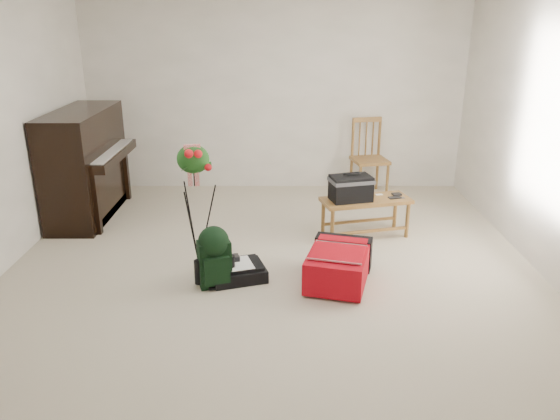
{
  "coord_description": "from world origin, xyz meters",
  "views": [
    {
      "loc": [
        0.09,
        -4.54,
        2.29
      ],
      "look_at": [
        0.07,
        0.35,
        0.51
      ],
      "focal_mm": 35.0,
      "sensor_mm": 36.0,
      "label": 1
    }
  ],
  "objects_px": {
    "dining_chair": "(370,158)",
    "flower_stand": "(196,207)",
    "bench": "(355,191)",
    "red_suitcase": "(338,262)",
    "black_duffel": "(237,271)",
    "green_backpack": "(214,254)",
    "piano": "(86,166)"
  },
  "relations": [
    {
      "from": "piano",
      "to": "dining_chair",
      "type": "xyz_separation_m",
      "value": [
        3.43,
        0.84,
        -0.11
      ]
    },
    {
      "from": "dining_chair",
      "to": "flower_stand",
      "type": "xyz_separation_m",
      "value": [
        -1.95,
        -2.21,
        0.11
      ]
    },
    {
      "from": "dining_chair",
      "to": "black_duffel",
      "type": "distance_m",
      "value": 2.97
    },
    {
      "from": "piano",
      "to": "flower_stand",
      "type": "xyz_separation_m",
      "value": [
        1.48,
        -1.38,
        -0.01
      ]
    },
    {
      "from": "bench",
      "to": "dining_chair",
      "type": "relative_size",
      "value": 1.01
    },
    {
      "from": "bench",
      "to": "dining_chair",
      "type": "xyz_separation_m",
      "value": [
        0.38,
        1.49,
        -0.03
      ]
    },
    {
      "from": "bench",
      "to": "dining_chair",
      "type": "distance_m",
      "value": 1.54
    },
    {
      "from": "red_suitcase",
      "to": "black_duffel",
      "type": "bearing_deg",
      "value": -166.39
    },
    {
      "from": "piano",
      "to": "black_duffel",
      "type": "distance_m",
      "value": 2.56
    },
    {
      "from": "bench",
      "to": "black_duffel",
      "type": "bearing_deg",
      "value": -153.58
    },
    {
      "from": "red_suitcase",
      "to": "black_duffel",
      "type": "height_order",
      "value": "red_suitcase"
    },
    {
      "from": "green_backpack",
      "to": "piano",
      "type": "bearing_deg",
      "value": 114.94
    },
    {
      "from": "red_suitcase",
      "to": "flower_stand",
      "type": "distance_m",
      "value": 1.41
    },
    {
      "from": "bench",
      "to": "red_suitcase",
      "type": "relative_size",
      "value": 1.17
    },
    {
      "from": "piano",
      "to": "green_backpack",
      "type": "height_order",
      "value": "piano"
    },
    {
      "from": "bench",
      "to": "black_duffel",
      "type": "height_order",
      "value": "bench"
    },
    {
      "from": "bench",
      "to": "red_suitcase",
      "type": "height_order",
      "value": "bench"
    },
    {
      "from": "bench",
      "to": "red_suitcase",
      "type": "distance_m",
      "value": 1.12
    },
    {
      "from": "red_suitcase",
      "to": "flower_stand",
      "type": "bearing_deg",
      "value": -178.25
    },
    {
      "from": "red_suitcase",
      "to": "flower_stand",
      "type": "height_order",
      "value": "flower_stand"
    },
    {
      "from": "piano",
      "to": "red_suitcase",
      "type": "xyz_separation_m",
      "value": [
        2.78,
        -1.68,
        -0.43
      ]
    },
    {
      "from": "black_duffel",
      "to": "red_suitcase",
      "type": "bearing_deg",
      "value": -18.83
    },
    {
      "from": "dining_chair",
      "to": "flower_stand",
      "type": "height_order",
      "value": "flower_stand"
    },
    {
      "from": "green_backpack",
      "to": "flower_stand",
      "type": "bearing_deg",
      "value": 97.95
    },
    {
      "from": "black_duffel",
      "to": "flower_stand",
      "type": "xyz_separation_m",
      "value": [
        -0.39,
        0.28,
        0.52
      ]
    },
    {
      "from": "flower_stand",
      "to": "black_duffel",
      "type": "bearing_deg",
      "value": -45.48
    },
    {
      "from": "piano",
      "to": "flower_stand",
      "type": "bearing_deg",
      "value": -42.96
    },
    {
      "from": "bench",
      "to": "flower_stand",
      "type": "xyz_separation_m",
      "value": [
        -1.57,
        -0.73,
        0.08
      ]
    },
    {
      "from": "piano",
      "to": "green_backpack",
      "type": "xyz_separation_m",
      "value": [
        1.69,
        -1.8,
        -0.29
      ]
    },
    {
      "from": "dining_chair",
      "to": "flower_stand",
      "type": "bearing_deg",
      "value": -142.67
    },
    {
      "from": "bench",
      "to": "flower_stand",
      "type": "bearing_deg",
      "value": -169.42
    },
    {
      "from": "dining_chair",
      "to": "red_suitcase",
      "type": "xyz_separation_m",
      "value": [
        -0.65,
        -2.52,
        -0.32
      ]
    }
  ]
}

